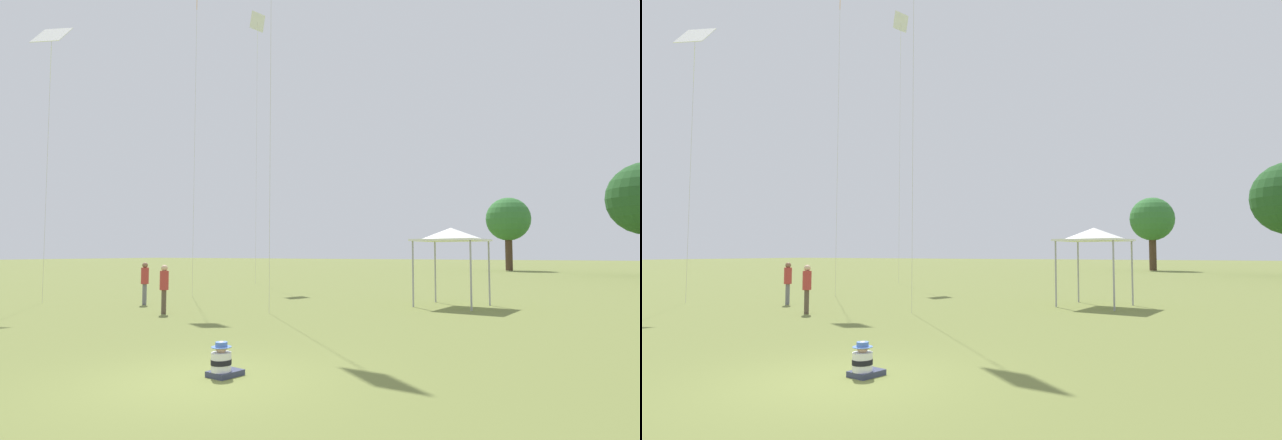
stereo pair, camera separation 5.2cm
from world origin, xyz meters
TOP-DOWN VIEW (x-y plane):
  - ground_plane at (0.00, 0.00)m, footprint 300.00×300.00m
  - seated_toddler at (0.20, 0.42)m, footprint 0.54×0.63m
  - person_standing_0 at (-7.32, 6.76)m, footprint 0.42×0.42m
  - person_standing_1 at (-10.35, 8.78)m, footprint 0.44×0.44m
  - canopy_tent at (1.39, 14.01)m, footprint 2.98×2.98m
  - kite_0 at (-14.83, 7.28)m, footprint 1.66×1.40m
  - kite_3 at (-14.47, 23.19)m, footprint 0.65×1.27m
  - distant_tree_2 at (-0.91, 58.06)m, footprint 5.28×5.28m

SIDE VIEW (x-z plane):
  - ground_plane at x=0.00m, z-range 0.00..0.00m
  - seated_toddler at x=0.20m, z-range -0.06..0.57m
  - person_standing_0 at x=-7.32m, z-range 0.19..1.94m
  - person_standing_1 at x=-10.35m, z-range 0.19..1.97m
  - canopy_tent at x=1.39m, z-range 1.31..4.53m
  - distant_tree_2 at x=-0.91m, z-range 1.74..10.68m
  - kite_0 at x=-14.83m, z-range 5.51..18.01m
  - kite_3 at x=-14.47m, z-range 8.65..28.55m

